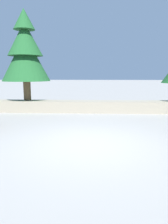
% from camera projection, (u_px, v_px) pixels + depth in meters
% --- Properties ---
extents(ground_plane, '(120.00, 120.00, 0.00)m').
position_uv_depth(ground_plane, '(89.00, 144.00, 5.71)').
color(ground_plane, gray).
extents(stone_wall, '(36.00, 0.80, 0.55)m').
position_uv_depth(stone_wall, '(91.00, 107.00, 10.38)').
color(stone_wall, gray).
rests_on(stone_wall, ground).
extents(pine_tree_far_left, '(2.31, 2.31, 4.31)m').
position_uv_depth(pine_tree_far_left, '(25.00, 51.00, 10.23)').
color(pine_tree_far_left, brown).
rests_on(pine_tree_far_left, stone_wall).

